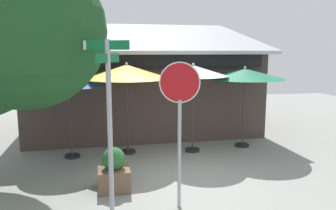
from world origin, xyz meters
TOP-DOWN VIEW (x-y plane):
  - ground_plane at (0.00, 0.00)m, footprint 28.00×28.00m
  - cafe_building at (-0.30, 5.61)m, footprint 8.69×5.89m
  - street_sign_post at (-1.76, -1.77)m, footprint 0.78×0.72m
  - stop_sign at (-0.43, -1.58)m, footprint 0.77×0.18m
  - patio_umbrella_royal_blue_left at (-2.76, 2.06)m, footprint 2.06×2.06m
  - patio_umbrella_mustard_center at (-1.13, 2.17)m, footprint 2.55×2.55m
  - patio_umbrella_ivory_right at (0.83, 1.95)m, footprint 2.09×2.09m
  - patio_umbrella_forest_green_far_right at (2.57, 2.14)m, footprint 2.51×2.51m
  - sidewalk_planter at (-1.66, -0.48)m, footprint 0.70×0.70m

SIDE VIEW (x-z plane):
  - ground_plane at x=0.00m, z-range -0.10..0.00m
  - sidewalk_planter at x=-1.66m, z-range -0.07..0.90m
  - cafe_building at x=-0.30m, z-range -0.50..3.81m
  - street_sign_post at x=-1.76m, z-range 0.34..3.60m
  - stop_sign at x=-0.43m, z-range 0.57..3.44m
  - patio_umbrella_royal_blue_left at x=-2.76m, z-range 0.99..3.63m
  - patio_umbrella_forest_green_far_right at x=2.57m, z-range 1.04..3.64m
  - patio_umbrella_mustard_center at x=-1.13m, z-range 1.08..3.83m
  - patio_umbrella_ivory_right at x=0.83m, z-range 1.10..3.82m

